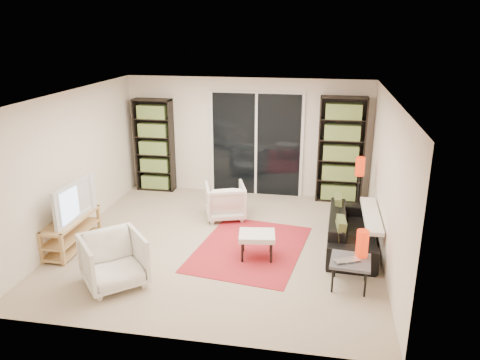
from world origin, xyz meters
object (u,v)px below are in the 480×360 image
armchair_back (225,201)px  floor_lamp (359,174)px  ottoman (257,237)px  armchair_front (114,261)px  tv_stand (72,232)px  bookshelf_left (154,145)px  bookshelf_right (341,150)px  sofa (352,230)px  side_table (350,263)px

armchair_back → floor_lamp: size_ratio=0.59×
ottoman → floor_lamp: floor_lamp is taller
armchair_front → floor_lamp: floor_lamp is taller
tv_stand → armchair_front: armchair_front is taller
bookshelf_left → bookshelf_right: size_ratio=0.93×
sofa → ottoman: 1.58m
tv_stand → armchair_front: (1.15, -0.94, 0.10)m
bookshelf_left → sofa: (4.03, -2.08, -0.70)m
side_table → armchair_back: bearing=136.3°
armchair_front → floor_lamp: bearing=-1.5°
sofa → armchair_front: armchair_front is taller
ottoman → side_table: same height
ottoman → armchair_back: bearing=118.8°
sofa → floor_lamp: size_ratio=1.58×
bookshelf_left → armchair_front: (0.79, -3.84, -0.61)m
bookshelf_right → floor_lamp: bookshelf_right is taller
side_table → ottoman: bearing=155.8°
bookshelf_right → side_table: size_ratio=3.68×
sofa → ottoman: size_ratio=3.20×
sofa → ottoman: sofa is taller
armchair_back → ottoman: 1.65m
side_table → floor_lamp: floor_lamp is taller
bookshelf_right → floor_lamp: bearing=-73.8°
armchair_back → ottoman: armchair_back is taller
armchair_back → floor_lamp: (2.36, 0.23, 0.57)m
bookshelf_right → armchair_back: size_ratio=2.95×
bookshelf_left → side_table: bearing=-40.2°
armchair_front → ottoman: (1.80, 1.12, -0.02)m
sofa → floor_lamp: bearing=-4.6°
tv_stand → floor_lamp: (4.51, 1.86, 0.64)m
armchair_back → ottoman: (0.80, -1.45, 0.02)m
sofa → side_table: bearing=178.3°
bookshelf_right → ottoman: bookshelf_right is taller
armchair_front → floor_lamp: size_ratio=0.66×
armchair_back → side_table: size_ratio=1.25×
bookshelf_left → armchair_front: bookshelf_left is taller
bookshelf_left → armchair_back: 2.29m
bookshelf_left → ottoman: 3.81m
bookshelf_left → floor_lamp: (4.15, -1.04, -0.08)m
bookshelf_left → floor_lamp: bookshelf_left is taller
armchair_front → ottoman: 2.12m
bookshelf_right → armchair_back: 2.53m
bookshelf_right → armchair_front: (-3.06, -3.84, -0.69)m
tv_stand → armchair_back: 2.69m
sofa → ottoman: bearing=116.4°
bookshelf_right → armchair_back: (-2.06, -1.28, -0.73)m
tv_stand → side_table: (4.30, -0.43, 0.10)m
sofa → bookshelf_left: bearing=65.0°
bookshelf_right → floor_lamp: (0.30, -1.04, -0.15)m
armchair_front → floor_lamp: (3.36, 2.80, 0.54)m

